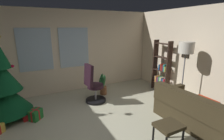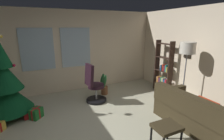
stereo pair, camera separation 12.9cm
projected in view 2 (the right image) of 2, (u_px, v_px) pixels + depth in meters
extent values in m
cube|color=beige|center=(105.00, 140.00, 3.11)|extent=(5.51, 5.39, 0.10)
cube|color=beige|center=(71.00, 51.00, 5.18)|extent=(5.51, 0.10, 2.52)
cube|color=silver|center=(37.00, 49.00, 4.71)|extent=(0.90, 0.03, 1.20)
cube|color=silver|center=(76.00, 47.00, 5.15)|extent=(0.90, 0.03, 1.20)
cube|color=beige|center=(214.00, 60.00, 3.91)|extent=(0.10, 5.39, 2.52)
cube|color=black|center=(188.00, 54.00, 4.51)|extent=(0.02, 0.24, 0.25)
cube|color=#372D1B|center=(207.00, 122.00, 3.25)|extent=(0.99, 2.11, 0.39)
cube|color=#372D1B|center=(197.00, 109.00, 2.99)|extent=(0.29, 2.08, 0.38)
cube|color=#372D1B|center=(171.00, 92.00, 4.01)|extent=(0.90, 0.18, 0.20)
cube|color=red|center=(206.00, 110.00, 2.98)|extent=(0.13, 0.40, 0.40)
cube|color=#372D1B|center=(167.00, 127.00, 2.76)|extent=(0.44, 0.36, 0.06)
cylinder|color=black|center=(181.00, 140.00, 2.76)|extent=(0.04, 0.04, 0.36)
cylinder|color=black|center=(151.00, 136.00, 2.87)|extent=(0.04, 0.04, 0.36)
cylinder|color=black|center=(168.00, 130.00, 3.03)|extent=(0.04, 0.04, 0.36)
cylinder|color=#4C331E|center=(9.00, 113.00, 3.82)|extent=(0.12, 0.12, 0.16)
cone|color=#0B4422|center=(6.00, 96.00, 3.71)|extent=(1.09, 1.09, 0.68)
cone|color=#0B4422|center=(2.00, 75.00, 3.58)|extent=(0.78, 0.78, 0.68)
sphere|color=gold|center=(1.00, 36.00, 3.43)|extent=(0.06, 0.06, 0.06)
sphere|color=#B21433|center=(14.00, 65.00, 3.60)|extent=(0.06, 0.06, 0.06)
cube|color=red|center=(30.00, 113.00, 3.84)|extent=(0.35, 0.36, 0.15)
cube|color=#EAD84C|center=(30.00, 113.00, 3.84)|extent=(0.09, 0.33, 0.16)
cube|color=#EAD84C|center=(30.00, 113.00, 3.84)|extent=(0.31, 0.08, 0.16)
cube|color=#1E722D|center=(36.00, 113.00, 3.74)|extent=(0.32, 0.32, 0.24)
cube|color=red|center=(36.00, 113.00, 3.74)|extent=(0.21, 0.22, 0.24)
cube|color=red|center=(36.00, 113.00, 3.74)|extent=(0.17, 0.16, 0.24)
cylinder|color=black|center=(96.00, 100.00, 4.62)|extent=(0.56, 0.56, 0.06)
cylinder|color=#B2B2B7|center=(96.00, 92.00, 4.56)|extent=(0.05, 0.05, 0.39)
cylinder|color=black|center=(96.00, 86.00, 4.51)|extent=(0.44, 0.44, 0.09)
cube|color=black|center=(89.00, 75.00, 4.33)|extent=(0.16, 0.41, 0.58)
cube|color=#2F2019|center=(170.00, 69.00, 4.87)|extent=(0.18, 0.04, 1.61)
cube|color=#2F2019|center=(157.00, 65.00, 5.40)|extent=(0.18, 0.04, 1.61)
cube|color=#2F2019|center=(162.00, 84.00, 5.28)|extent=(0.18, 0.56, 0.02)
cube|color=#2F2019|center=(163.00, 71.00, 5.17)|extent=(0.18, 0.56, 0.02)
cube|color=#2F2019|center=(164.00, 58.00, 5.06)|extent=(0.18, 0.56, 0.02)
cube|color=#2F2019|center=(165.00, 44.00, 4.95)|extent=(0.18, 0.56, 0.02)
cube|color=#A91C26|center=(167.00, 82.00, 5.07)|extent=(0.16, 0.06, 0.19)
cube|color=navy|center=(165.00, 82.00, 5.15)|extent=(0.14, 0.07, 0.16)
cube|color=beige|center=(164.00, 81.00, 5.21)|extent=(0.15, 0.05, 0.19)
cube|color=#2C6C40|center=(162.00, 80.00, 5.27)|extent=(0.14, 0.07, 0.20)
cube|color=#7D3A74|center=(161.00, 80.00, 5.34)|extent=(0.14, 0.04, 0.16)
cube|color=#B57034|center=(159.00, 79.00, 5.40)|extent=(0.16, 0.07, 0.19)
cube|color=#424850|center=(158.00, 79.00, 5.47)|extent=(0.13, 0.06, 0.17)
cube|color=olive|center=(168.00, 70.00, 4.96)|extent=(0.16, 0.05, 0.16)
cube|color=teal|center=(167.00, 68.00, 5.01)|extent=(0.14, 0.05, 0.21)
cube|color=maroon|center=(166.00, 69.00, 5.07)|extent=(0.14, 0.05, 0.17)
cube|color=maroon|center=(164.00, 68.00, 5.13)|extent=(0.14, 0.06, 0.20)
cube|color=#174D88|center=(163.00, 68.00, 5.18)|extent=(0.16, 0.04, 0.18)
cylinder|color=slate|center=(181.00, 105.00, 4.33)|extent=(0.28, 0.28, 0.03)
cylinder|color=slate|center=(184.00, 80.00, 4.15)|extent=(0.03, 0.03, 1.35)
cylinder|color=silver|center=(188.00, 48.00, 3.94)|extent=(0.37, 0.37, 0.28)
cylinder|color=brown|center=(104.00, 90.00, 5.07)|extent=(0.20, 0.20, 0.25)
ellipsoid|color=#286332|center=(102.00, 80.00, 4.99)|extent=(0.19, 0.24, 0.45)
ellipsoid|color=#286332|center=(105.00, 81.00, 4.87)|extent=(0.14, 0.24, 0.45)
ellipsoid|color=#286332|center=(103.00, 83.00, 4.94)|extent=(0.20, 0.16, 0.29)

